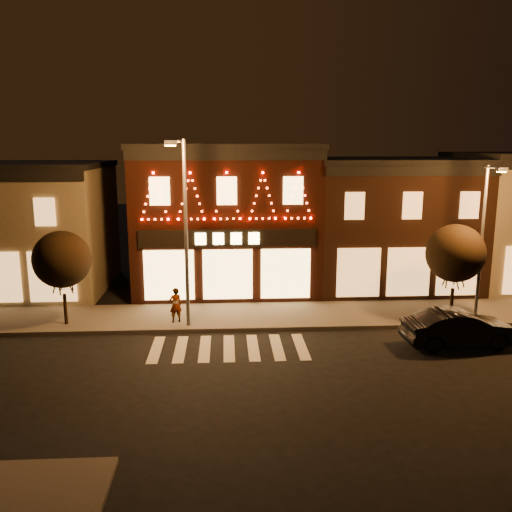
{
  "coord_description": "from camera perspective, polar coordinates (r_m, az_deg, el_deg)",
  "views": [
    {
      "loc": [
        -0.1,
        -17.12,
        8.29
      ],
      "look_at": [
        1.12,
        4.0,
        3.89
      ],
      "focal_mm": 37.85,
      "sensor_mm": 36.0,
      "label": 1
    }
  ],
  "objects": [
    {
      "name": "building_pulp",
      "position": [
        31.37,
        -3.1,
        4.18
      ],
      "size": [
        10.2,
        8.34,
        8.3
      ],
      "color": "black",
      "rests_on": "ground"
    },
    {
      "name": "streetlamp_right",
      "position": [
        26.56,
        22.97,
        2.38
      ],
      "size": [
        0.47,
        1.66,
        7.23
      ],
      "rotation": [
        0.0,
        0.0,
        0.08
      ],
      "color": "#59595E",
      "rests_on": "sidewalk_far"
    },
    {
      "name": "tree_right",
      "position": [
        26.66,
        20.32,
        0.27
      ],
      "size": [
        2.71,
        2.71,
        4.53
      ],
      "rotation": [
        0.0,
        0.0,
        0.07
      ],
      "color": "black",
      "rests_on": "sidewalk_far"
    },
    {
      "name": "building_right_a",
      "position": [
        32.87,
        13.74,
        3.5
      ],
      "size": [
        9.2,
        8.28,
        7.5
      ],
      "color": "black",
      "rests_on": "ground"
    },
    {
      "name": "pedestrian",
      "position": [
        25.38,
        -8.5,
        -5.14
      ],
      "size": [
        0.71,
        0.6,
        1.64
      ],
      "primitive_type": "imported",
      "rotation": [
        0.0,
        0.0,
        3.55
      ],
      "color": "gray",
      "rests_on": "sidewalk_far"
    },
    {
      "name": "ground",
      "position": [
        19.02,
        -2.76,
        -14.1
      ],
      "size": [
        120.0,
        120.0,
        0.0
      ],
      "primitive_type": "plane",
      "color": "black",
      "rests_on": "ground"
    },
    {
      "name": "dark_sedan",
      "position": [
        24.17,
        20.7,
        -7.17
      ],
      "size": [
        4.75,
        1.92,
        1.53
      ],
      "primitive_type": "imported",
      "rotation": [
        0.0,
        0.0,
        1.63
      ],
      "color": "black",
      "rests_on": "ground"
    },
    {
      "name": "sidewalk_far",
      "position": [
        26.51,
        1.41,
        -6.3
      ],
      "size": [
        44.0,
        4.0,
        0.15
      ],
      "primitive_type": "cube",
      "color": "#47423D",
      "rests_on": "ground"
    },
    {
      "name": "streetlamp_mid",
      "position": [
        23.77,
        -7.64,
        3.82
      ],
      "size": [
        0.79,
        1.91,
        8.35
      ],
      "rotation": [
        0.0,
        0.0,
        0.25
      ],
      "color": "#59595E",
      "rests_on": "sidewalk_far"
    },
    {
      "name": "tree_left",
      "position": [
        25.83,
        -19.84,
        -0.36
      ],
      "size": [
        2.59,
        2.59,
        4.34
      ],
      "rotation": [
        0.0,
        0.0,
        -0.1
      ],
      "color": "black",
      "rests_on": "sidewalk_far"
    }
  ]
}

